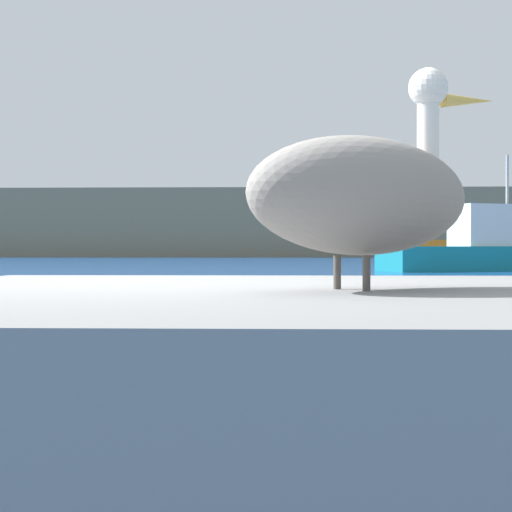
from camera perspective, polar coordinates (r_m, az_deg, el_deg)
The scene contains 6 objects.
ground_plane at distance 4.32m, azimuth -9.32°, elevation -12.80°, with size 260.00×260.00×0.00m, color #194C93.
hillside_backdrop at distance 78.18m, azimuth 1.41°, elevation 2.17°, with size 140.00×13.63×5.99m, color #7F755B.
pier_dock at distance 3.33m, azimuth 7.19°, elevation -9.51°, with size 3.81×3.08×0.84m, color gray.
pelican at distance 3.29m, azimuth 7.39°, elevation 4.30°, with size 1.20×1.01×0.90m.
fishing_boat_teal at distance 34.52m, azimuth 14.25°, elevation 0.45°, with size 7.17×4.62×4.69m.
fishing_boat_orange at distance 45.03m, azimuth 15.25°, elevation 0.69°, with size 7.98×2.19×4.58m.
Camera 1 is at (0.83, -4.12, 1.01)m, focal length 58.81 mm.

